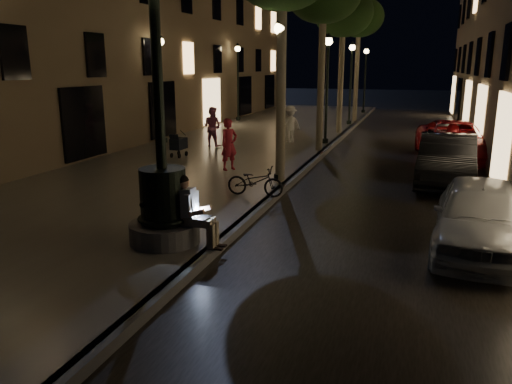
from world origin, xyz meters
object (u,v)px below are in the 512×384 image
at_px(tree_third, 343,14).
at_px(tree_far, 359,18).
at_px(pedestrian_white, 290,124).
at_px(lamp_curb_c, 351,72).
at_px(lamp_left_c, 238,72).
at_px(lamp_curb_a, 280,79).
at_px(pedestrian_pink, 212,127).
at_px(bicycle, 255,181).
at_px(seated_man_laptop, 192,209).
at_px(pedestrian_red, 229,144).
at_px(fountain_lamppost, 163,193).
at_px(car_second, 447,160).
at_px(car_third, 454,141).
at_px(lamp_curb_b, 327,75).
at_px(lamp_left_b, 161,75).
at_px(car_front, 480,216).
at_px(stroller, 178,144).
at_px(lamp_curb_d, 365,71).

relative_size(tree_third, tree_far, 0.96).
bearing_deg(tree_third, pedestrian_white, -110.30).
relative_size(lamp_curb_c, lamp_left_c, 1.00).
xyz_separation_m(tree_third, lamp_curb_a, (0.00, -12.00, -2.90)).
distance_m(pedestrian_pink, bicycle, 8.78).
height_order(seated_man_laptop, pedestrian_pink, pedestrian_pink).
xyz_separation_m(tree_third, pedestrian_red, (-2.01, -10.96, -5.07)).
xyz_separation_m(fountain_lamppost, car_second, (5.59, 7.95, -0.44)).
height_order(car_third, bicycle, car_third).
bearing_deg(lamp_curb_b, car_second, -51.03).
relative_size(fountain_lamppost, car_second, 1.11).
bearing_deg(lamp_left_b, car_front, -39.09).
bearing_deg(lamp_curb_b, lamp_left_c, 131.59).
bearing_deg(lamp_curb_c, car_third, -60.80).
distance_m(fountain_lamppost, pedestrian_pink, 12.18).
xyz_separation_m(tree_third, stroller, (-4.75, -9.25, -5.43)).
distance_m(tree_third, lamp_left_b, 9.74).
bearing_deg(stroller, car_third, 22.52).
height_order(tree_third, pedestrian_white, tree_third).
bearing_deg(car_front, car_third, 94.30).
bearing_deg(lamp_left_c, lamp_curb_c, 0.00).
relative_size(fountain_lamppost, bicycle, 3.35).
bearing_deg(lamp_curb_a, lamp_curb_d, 90.00).
bearing_deg(lamp_left_b, lamp_curb_c, 54.63).
distance_m(tree_third, lamp_curb_c, 4.94).
relative_size(pedestrian_white, bicycle, 1.07).
xyz_separation_m(lamp_left_c, car_front, (12.37, -20.05, -2.51)).
relative_size(tree_far, car_third, 1.37).
bearing_deg(fountain_lamppost, pedestrian_pink, 108.25).
relative_size(tree_far, car_second, 1.61).
xyz_separation_m(lamp_left_b, bicycle, (7.00, -8.00, -2.63)).
distance_m(lamp_curb_b, pedestrian_red, 7.56).
bearing_deg(pedestrian_white, tree_third, -156.22).
height_order(fountain_lamppost, tree_far, tree_far).
xyz_separation_m(lamp_curb_c, bicycle, (-0.10, -18.00, -2.63)).
bearing_deg(lamp_left_c, pedestrian_white, -56.35).
distance_m(fountain_lamppost, stroller, 9.65).
height_order(lamp_curb_a, car_second, lamp_curb_a).
relative_size(stroller, car_second, 0.22).
xyz_separation_m(tree_far, stroller, (-4.83, -15.25, -5.72)).
bearing_deg(seated_man_laptop, pedestrian_pink, 110.94).
distance_m(fountain_lamppost, lamp_curb_a, 6.37).
height_order(fountain_lamppost, lamp_left_b, fountain_lamppost).
bearing_deg(stroller, car_front, -31.69).
bearing_deg(pedestrian_white, pedestrian_red, 40.45).
distance_m(lamp_left_b, car_second, 12.90).
distance_m(fountain_lamppost, lamp_curb_b, 14.16).
height_order(seated_man_laptop, tree_far, tree_far).
height_order(lamp_curb_a, pedestrian_pink, lamp_curb_a).
height_order(lamp_curb_b, lamp_curb_c, same).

